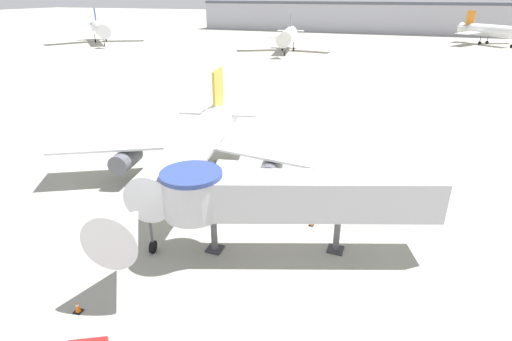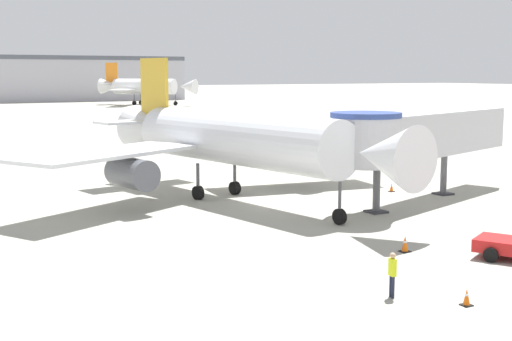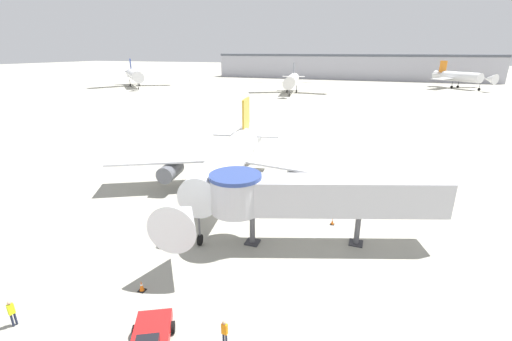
{
  "view_description": "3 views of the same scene",
  "coord_description": "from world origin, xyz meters",
  "px_view_note": "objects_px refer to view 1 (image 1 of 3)",
  "views": [
    {
      "loc": [
        14.49,
        -26.39,
        16.62
      ],
      "look_at": [
        4.41,
        2.17,
        3.11
      ],
      "focal_mm": 28.0,
      "sensor_mm": 36.0,
      "label": 1
    },
    {
      "loc": [
        -22.76,
        -38.06,
        8.27
      ],
      "look_at": [
        -3.41,
        -3.66,
        2.84
      ],
      "focal_mm": 50.0,
      "sensor_mm": 36.0,
      "label": 2
    },
    {
      "loc": [
        12.57,
        -28.31,
        15.02
      ],
      "look_at": [
        1.46,
        2.51,
        3.49
      ],
      "focal_mm": 24.0,
      "sensor_mm": 36.0,
      "label": 3
    }
  ],
  "objects_px": {
    "traffic_cone_near_nose": "(77,307)",
    "background_jet_gray_tail": "(288,36)",
    "jet_bridge": "(281,195)",
    "traffic_cone_starboard_wing": "(311,222)",
    "background_jet_blue_tail": "(99,28)",
    "main_airplane": "(193,150)",
    "background_jet_orange_tail": "(490,31)"
  },
  "relations": [
    {
      "from": "traffic_cone_starboard_wing",
      "to": "traffic_cone_near_nose",
      "type": "xyz_separation_m",
      "value": [
        -10.55,
        -13.51,
        0.07
      ]
    },
    {
      "from": "background_jet_orange_tail",
      "to": "background_jet_gray_tail",
      "type": "xyz_separation_m",
      "value": [
        -61.16,
        -40.15,
        -0.09
      ]
    },
    {
      "from": "main_airplane",
      "to": "jet_bridge",
      "type": "height_order",
      "value": "main_airplane"
    },
    {
      "from": "background_jet_blue_tail",
      "to": "background_jet_gray_tail",
      "type": "distance_m",
      "value": 70.32
    },
    {
      "from": "background_jet_orange_tail",
      "to": "traffic_cone_starboard_wing",
      "type": "bearing_deg",
      "value": -144.93
    },
    {
      "from": "jet_bridge",
      "to": "background_jet_blue_tail",
      "type": "height_order",
      "value": "background_jet_blue_tail"
    },
    {
      "from": "traffic_cone_near_nose",
      "to": "main_airplane",
      "type": "bearing_deg",
      "value": 92.92
    },
    {
      "from": "main_airplane",
      "to": "jet_bridge",
      "type": "relative_size",
      "value": 1.58
    },
    {
      "from": "jet_bridge",
      "to": "traffic_cone_starboard_wing",
      "type": "distance_m",
      "value": 5.85
    },
    {
      "from": "traffic_cone_starboard_wing",
      "to": "background_jet_blue_tail",
      "type": "relative_size",
      "value": 0.02
    },
    {
      "from": "background_jet_orange_tail",
      "to": "background_jet_gray_tail",
      "type": "bearing_deg",
      "value": 171.77
    },
    {
      "from": "background_jet_blue_tail",
      "to": "background_jet_orange_tail",
      "type": "bearing_deg",
      "value": -27.23
    },
    {
      "from": "background_jet_blue_tail",
      "to": "traffic_cone_near_nose",
      "type": "bearing_deg",
      "value": -95.47
    },
    {
      "from": "background_jet_orange_tail",
      "to": "background_jet_gray_tail",
      "type": "height_order",
      "value": "background_jet_orange_tail"
    },
    {
      "from": "main_airplane",
      "to": "traffic_cone_near_nose",
      "type": "distance_m",
      "value": 16.4
    },
    {
      "from": "main_airplane",
      "to": "background_jet_orange_tail",
      "type": "bearing_deg",
      "value": 61.91
    },
    {
      "from": "main_airplane",
      "to": "background_jet_gray_tail",
      "type": "bearing_deg",
      "value": 90.3
    },
    {
      "from": "traffic_cone_near_nose",
      "to": "background_jet_gray_tail",
      "type": "bearing_deg",
      "value": 99.22
    },
    {
      "from": "jet_bridge",
      "to": "traffic_cone_near_nose",
      "type": "distance_m",
      "value": 13.77
    },
    {
      "from": "background_jet_blue_tail",
      "to": "jet_bridge",
      "type": "bearing_deg",
      "value": -90.15
    },
    {
      "from": "jet_bridge",
      "to": "traffic_cone_starboard_wing",
      "type": "relative_size",
      "value": 28.57
    },
    {
      "from": "traffic_cone_starboard_wing",
      "to": "jet_bridge",
      "type": "bearing_deg",
      "value": -110.3
    },
    {
      "from": "main_airplane",
      "to": "traffic_cone_starboard_wing",
      "type": "distance_m",
      "value": 12.2
    },
    {
      "from": "traffic_cone_near_nose",
      "to": "background_jet_gray_tail",
      "type": "xyz_separation_m",
      "value": [
        -17.93,
        110.41,
        4.32
      ]
    },
    {
      "from": "traffic_cone_near_nose",
      "to": "background_jet_gray_tail",
      "type": "distance_m",
      "value": 111.94
    },
    {
      "from": "background_jet_orange_tail",
      "to": "jet_bridge",
      "type": "bearing_deg",
      "value": -145.13
    },
    {
      "from": "traffic_cone_starboard_wing",
      "to": "traffic_cone_near_nose",
      "type": "height_order",
      "value": "traffic_cone_near_nose"
    },
    {
      "from": "background_jet_blue_tail",
      "to": "traffic_cone_starboard_wing",
      "type": "bearing_deg",
      "value": -88.58
    },
    {
      "from": "jet_bridge",
      "to": "background_jet_gray_tail",
      "type": "bearing_deg",
      "value": 85.96
    },
    {
      "from": "jet_bridge",
      "to": "background_jet_blue_tail",
      "type": "relative_size",
      "value": 0.62
    },
    {
      "from": "traffic_cone_starboard_wing",
      "to": "background_jet_gray_tail",
      "type": "xyz_separation_m",
      "value": [
        -28.48,
        96.91,
        4.38
      ]
    },
    {
      "from": "traffic_cone_starboard_wing",
      "to": "traffic_cone_near_nose",
      "type": "distance_m",
      "value": 17.14
    }
  ]
}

